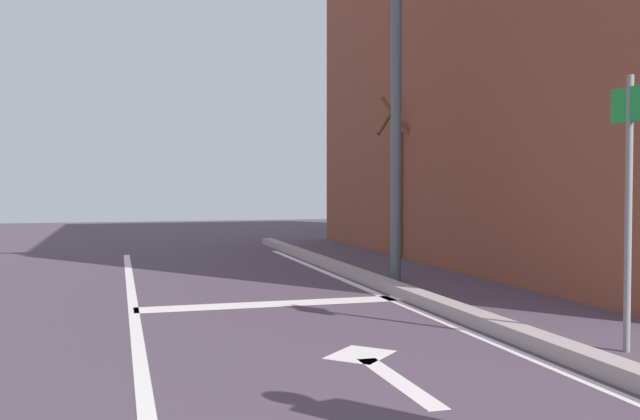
# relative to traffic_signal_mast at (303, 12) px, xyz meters

# --- Properties ---
(lane_line_center) EXTENTS (0.12, 20.00, 0.01)m
(lane_line_center) POSITION_rel_traffic_signal_mast_xyz_m (-2.42, -4.69, -3.93)
(lane_line_center) COLOR silver
(lane_line_center) RESTS_ON ground
(lane_line_curbside) EXTENTS (0.12, 20.00, 0.01)m
(lane_line_curbside) POSITION_rel_traffic_signal_mast_xyz_m (0.72, -4.69, -3.93)
(lane_line_curbside) COLOR silver
(lane_line_curbside) RESTS_ON ground
(stop_bar) EXTENTS (3.29, 0.40, 0.01)m
(stop_bar) POSITION_rel_traffic_signal_mast_xyz_m (-0.77, -1.50, -3.93)
(stop_bar) COLOR silver
(stop_bar) RESTS_ON ground
(lane_arrow_stem) EXTENTS (0.16, 1.40, 0.01)m
(lane_arrow_stem) POSITION_rel_traffic_signal_mast_xyz_m (-0.61, -5.08, -3.93)
(lane_arrow_stem) COLOR silver
(lane_arrow_stem) RESTS_ON ground
(lane_arrow_head) EXTENTS (0.71, 0.71, 0.01)m
(lane_arrow_head) POSITION_rel_traffic_signal_mast_xyz_m (-0.61, -4.23, -3.93)
(lane_arrow_head) COLOR silver
(lane_arrow_head) RESTS_ON ground
(curb_strip) EXTENTS (0.24, 24.00, 0.14)m
(curb_strip) POSITION_rel_traffic_signal_mast_xyz_m (0.97, -4.69, -3.87)
(curb_strip) COLOR #A2938E
(curb_strip) RESTS_ON ground
(traffic_signal_mast) EXTENTS (4.95, 0.34, 5.45)m
(traffic_signal_mast) POSITION_rel_traffic_signal_mast_xyz_m (0.00, 0.00, 0.00)
(traffic_signal_mast) COLOR #525B62
(traffic_signal_mast) RESTS_ON ground
(street_sign_post) EXTENTS (0.06, 0.44, 2.39)m
(street_sign_post) POSITION_rel_traffic_signal_mast_xyz_m (1.65, -4.76, -2.38)
(street_sign_post) COLOR slate
(street_sign_post) RESTS_ON ground
(roadside_tree) EXTENTS (1.01, 1.01, 3.45)m
(roadside_tree) POSITION_rel_traffic_signal_mast_xyz_m (2.85, 3.29, -2.47)
(roadside_tree) COLOR brown
(roadside_tree) RESTS_ON ground
(building_block) EXTENTS (8.53, 12.54, 7.57)m
(building_block) POSITION_rel_traffic_signal_mast_xyz_m (7.14, 2.22, -0.15)
(building_block) COLOR brown
(building_block) RESTS_ON ground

